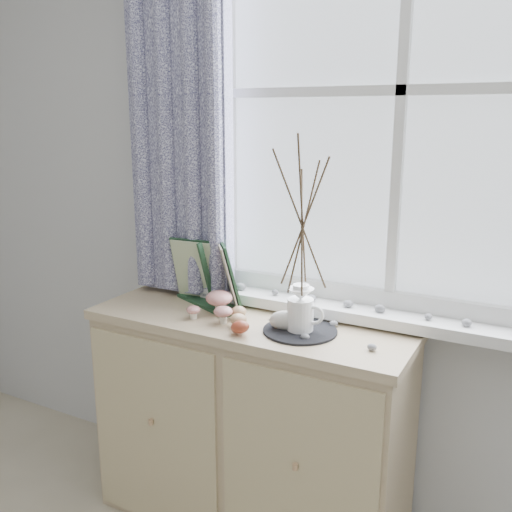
% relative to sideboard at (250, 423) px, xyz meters
% --- Properties ---
extents(sideboard, '(1.20, 0.45, 0.85)m').
position_rel_sideboard_xyz_m(sideboard, '(0.00, 0.00, 0.00)').
color(sideboard, tan).
rests_on(sideboard, ground).
extents(botanical_book, '(0.40, 0.27, 0.26)m').
position_rel_sideboard_xyz_m(botanical_book, '(-0.21, 0.03, 0.56)').
color(botanical_book, '#1E4026').
rests_on(botanical_book, sideboard).
extents(toadstool_cluster, '(0.18, 0.16, 0.09)m').
position_rel_sideboard_xyz_m(toadstool_cluster, '(-0.11, -0.04, 0.48)').
color(toadstool_cluster, white).
rests_on(toadstool_cluster, sideboard).
extents(wooden_eggs, '(0.14, 0.17, 0.07)m').
position_rel_sideboard_xyz_m(wooden_eggs, '(0.01, -0.09, 0.45)').
color(wooden_eggs, tan).
rests_on(wooden_eggs, sideboard).
extents(songbird_figurine, '(0.16, 0.12, 0.08)m').
position_rel_sideboard_xyz_m(songbird_figurine, '(0.16, -0.04, 0.46)').
color(songbird_figurine, beige).
rests_on(songbird_figurine, sideboard).
extents(crocheted_doily, '(0.25, 0.25, 0.01)m').
position_rel_sideboard_xyz_m(crocheted_doily, '(0.22, -0.04, 0.43)').
color(crocheted_doily, black).
rests_on(crocheted_doily, sideboard).
extents(twig_pitcher, '(0.31, 0.31, 0.68)m').
position_rel_sideboard_xyz_m(twig_pitcher, '(0.22, -0.04, 0.81)').
color(twig_pitcher, white).
rests_on(twig_pitcher, crocheted_doily).
extents(sideboard_pebbles, '(0.33, 0.23, 0.02)m').
position_rel_sideboard_xyz_m(sideboard_pebbles, '(0.30, 0.00, 0.43)').
color(sideboard_pebbles, gray).
rests_on(sideboard_pebbles, sideboard).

